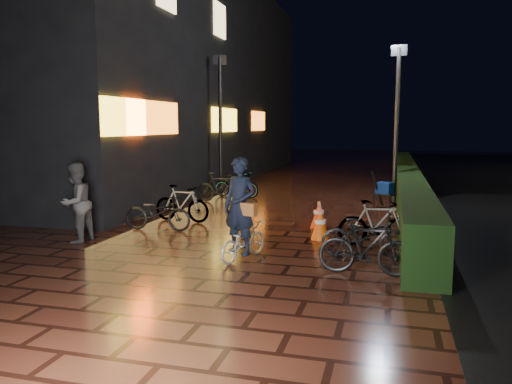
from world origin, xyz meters
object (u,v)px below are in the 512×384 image
(bystander_person, at_px, (76,203))
(traffic_barrier, at_px, (319,220))
(cyclist, at_px, (241,222))
(cart_assembly, at_px, (384,189))

(bystander_person, xyz_separation_m, traffic_barrier, (4.73, 2.14, -0.51))
(cyclist, distance_m, cart_assembly, 6.88)
(cyclist, bearing_deg, bystander_person, 173.13)
(traffic_barrier, bearing_deg, bystander_person, -155.66)
(traffic_barrier, xyz_separation_m, cart_assembly, (1.33, 3.88, 0.25))
(cyclist, distance_m, traffic_barrier, 2.81)
(bystander_person, bearing_deg, cyclist, 86.59)
(bystander_person, bearing_deg, traffic_barrier, 117.80)
(bystander_person, relative_size, traffic_barrier, 1.07)
(bystander_person, relative_size, cyclist, 0.89)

